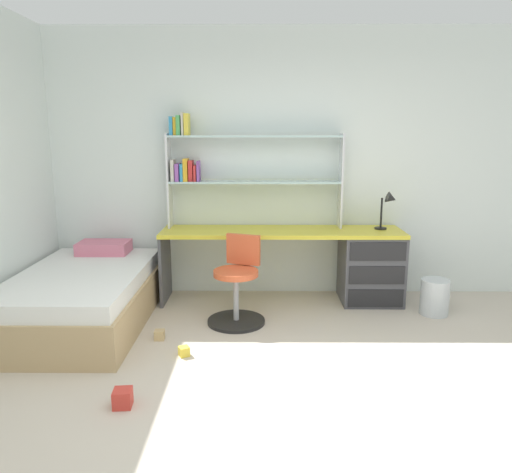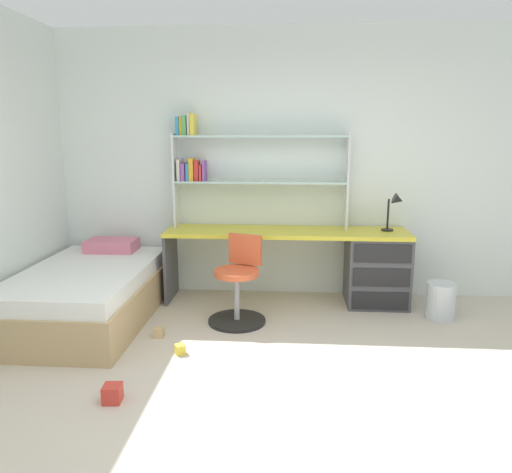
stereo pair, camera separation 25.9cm
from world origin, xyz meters
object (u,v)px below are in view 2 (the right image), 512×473
Objects in this scene: bookshelf_hutch at (235,162)px; bed_platform at (88,294)px; waste_bin at (441,301)px; toy_block_red_0 at (112,393)px; swivel_chair at (238,289)px; desk at (352,263)px; toy_block_yellow_1 at (180,349)px; desk_lamp at (396,206)px; toy_block_natural_2 at (159,332)px.

bed_platform is at bearing -148.37° from bookshelf_hutch.
bookshelf_hutch is 2.37m from waste_bin.
toy_block_red_0 is (-2.51, -1.62, -0.11)m from waste_bin.
desk is at bearing 28.18° from swivel_chair.
toy_block_red_0 is (-0.66, -1.41, -0.25)m from swivel_chair.
swivel_chair reaches higher than toy_block_yellow_1.
toy_block_red_0 reaches higher than toy_block_yellow_1.
desk is 1.98m from toy_block_yellow_1.
desk reaches higher than toy_block_red_0.
bookshelf_hutch reaches higher than waste_bin.
toy_block_red_0 is (0.72, -1.37, -0.19)m from bed_platform.
desk is at bearing -7.75° from bookshelf_hutch.
toy_block_red_0 is at bearing -111.19° from toy_block_yellow_1.
desk_lamp is 5.16× the size of toy_block_yellow_1.
toy_block_yellow_1 is (1.00, -0.65, -0.21)m from bed_platform.
waste_bin is at bearing 4.47° from bed_platform.
bed_platform reaches higher than toy_block_red_0.
bookshelf_hutch is 5.17× the size of waste_bin.
waste_bin is 4.22× the size of toy_block_natural_2.
desk is at bearing 29.77° from toy_block_natural_2.
toy_block_red_0 is at bearing -136.76° from desk_lamp.
desk is 1.54m from bookshelf_hutch.
swivel_chair reaches higher than toy_block_red_0.
toy_block_yellow_1 is at bearing -145.12° from desk_lamp.
desk_lamp is at bearing 2.07° from desk.
bookshelf_hutch reaches higher than swivel_chair.
toy_block_yellow_1 is (-1.86, -1.30, -0.95)m from desk_lamp.
toy_block_red_0 reaches higher than toy_block_natural_2.
waste_bin is 2.42m from toy_block_yellow_1.
desk_lamp is (0.40, 0.01, 0.57)m from desk.
bookshelf_hutch is 4.57× the size of desk_lamp.
bed_platform is at bearing -177.99° from swivel_chair.
desk is at bearing -177.93° from desk_lamp.
swivel_chair is 10.55× the size of toy_block_yellow_1.
toy_block_yellow_1 is at bearing 68.81° from toy_block_red_0.
toy_block_yellow_1 is (-0.38, -0.70, -0.27)m from swivel_chair.
desk_lamp is at bearing 12.66° from bed_platform.
desk is 2.01m from toy_block_natural_2.
toy_block_red_0 is (-2.13, -2.01, -0.93)m from desk_lamp.
waste_bin is (1.85, 0.20, -0.14)m from swivel_chair.
toy_block_red_0 is at bearing -131.09° from desk.
bookshelf_hutch is at bearing 174.70° from desk_lamp.
swivel_chair is at bearing 61.49° from toy_block_yellow_1.
swivel_chair is at bearing -173.71° from waste_bin.
bed_platform is at bearing -175.53° from waste_bin.
toy_block_red_0 is at bearing -91.47° from toy_block_natural_2.
waste_bin is (0.77, -0.37, -0.25)m from desk.
waste_bin is at bearing -15.31° from bookshelf_hutch.
bookshelf_hutch is 2.60m from toy_block_red_0.
toy_block_yellow_1 is at bearing -118.51° from swivel_chair.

